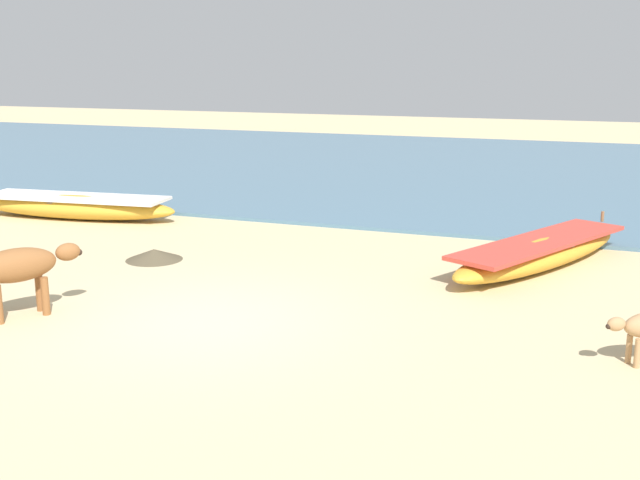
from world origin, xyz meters
TOP-DOWN VIEW (x-y plane):
  - ground at (0.00, 0.00)m, footprint 80.00×80.00m
  - sea_water at (0.00, 16.43)m, footprint 60.00×20.00m
  - fishing_boat_2 at (4.06, 4.64)m, footprint 3.02×4.87m
  - fishing_boat_3 at (-6.30, 5.36)m, footprint 5.01×1.59m
  - cow_adult_brown at (-2.52, -0.70)m, footprint 1.05×1.42m
  - debris_pile_0 at (-2.55, 2.70)m, footprint 1.14×1.14m

SIDE VIEW (x-z plane):
  - ground at x=0.00m, z-range 0.00..0.00m
  - sea_water at x=0.00m, z-range 0.00..0.08m
  - debris_pile_0 at x=-2.55m, z-range 0.00..0.20m
  - fishing_boat_2 at x=4.06m, z-range -0.08..0.62m
  - fishing_boat_3 at x=-6.30m, z-range -0.08..0.65m
  - cow_adult_brown at x=-2.52m, z-range 0.22..1.22m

